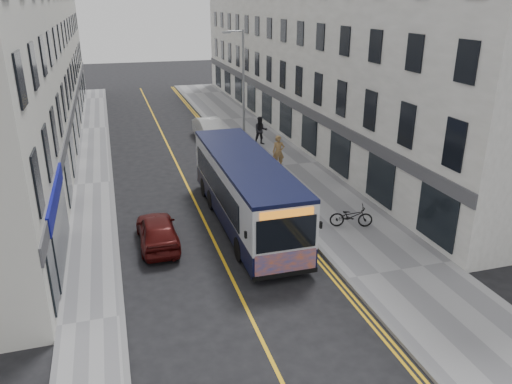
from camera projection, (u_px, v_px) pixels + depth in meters
ground at (233, 281)px, 18.31m from camera, size 140.00×140.00×0.00m
pavement_east at (284, 166)px, 30.67m from camera, size 4.50×64.00×0.12m
pavement_west at (93, 184)px, 27.68m from camera, size 2.00×64.00×0.12m
kerb_east at (249, 169)px, 30.07m from camera, size 0.18×64.00×0.13m
kerb_west at (112, 182)px, 27.94m from camera, size 0.18×64.00×0.13m
road_centre_line at (183, 176)px, 29.03m from camera, size 0.12×64.00×0.01m
road_dbl_yellow_inner at (242, 171)px, 29.97m from camera, size 0.10×64.00×0.01m
road_dbl_yellow_outer at (245, 171)px, 30.02m from camera, size 0.10×64.00×0.01m
terrace_east at (311, 43)px, 37.77m from camera, size 6.00×46.00×13.00m
terrace_west at (18, 51)px, 32.33m from camera, size 6.00×46.00×13.00m
streetlamp at (242, 92)px, 30.34m from camera, size 1.32×0.18×8.00m
city_bus at (245, 189)px, 22.30m from camera, size 2.54×10.85×3.15m
bicycle at (351, 216)px, 22.21m from camera, size 2.02×1.22×1.00m
pedestrian_near at (278, 152)px, 29.74m from camera, size 0.82×0.63×2.00m
pedestrian_far at (261, 131)px, 34.65m from camera, size 1.04×0.85×1.96m
car_white at (210, 130)px, 36.33m from camera, size 1.97×4.71×1.51m
car_maroon at (157, 231)px, 20.71m from camera, size 1.60×3.93×1.34m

